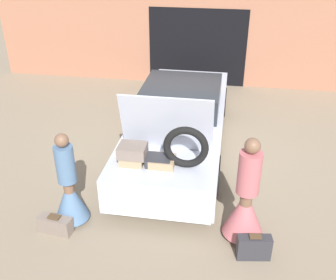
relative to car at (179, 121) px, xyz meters
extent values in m
plane|color=#7F705B|center=(0.00, 0.00, -0.58)|extent=(40.00, 40.00, 0.00)
cube|color=#9E664C|center=(0.00, 3.83, 0.82)|extent=(12.00, 0.12, 2.80)
cube|color=black|center=(0.00, 3.76, 0.52)|extent=(2.80, 0.02, 2.20)
cube|color=#B2B7C6|center=(0.00, 0.00, -0.11)|extent=(1.84, 5.35, 0.59)
cube|color=#1E2328|center=(0.00, 0.32, 0.44)|extent=(1.62, 1.71, 0.50)
cylinder|color=black|center=(-0.85, 1.66, -0.22)|extent=(0.18, 0.72, 0.72)
cylinder|color=black|center=(0.85, 1.66, -0.22)|extent=(0.18, 0.72, 0.72)
cylinder|color=black|center=(-0.85, -1.60, -0.22)|extent=(0.18, 0.72, 0.72)
cylinder|color=black|center=(0.85, -1.60, -0.22)|extent=(0.18, 0.72, 0.72)
cube|color=silver|center=(0.00, -2.72, -0.30)|extent=(1.75, 0.10, 0.12)
cube|color=#B2B7C6|center=(0.00, -1.62, 0.73)|extent=(1.57, 0.33, 1.09)
cube|color=#9E8460|center=(-0.50, -2.05, 0.25)|extent=(0.38, 0.40, 0.12)
cube|color=#2D2D33|center=(-0.06, -2.05, 0.26)|extent=(0.41, 0.34, 0.14)
cube|color=#75665B|center=(-0.50, -2.05, 0.41)|extent=(0.46, 0.37, 0.20)
cube|color=#9E8460|center=(0.00, -2.05, 0.26)|extent=(0.41, 0.38, 0.13)
torus|color=black|center=(0.38, -2.05, 0.56)|extent=(0.73, 0.12, 0.73)
cylinder|color=brown|center=(-1.36, -2.74, -0.19)|extent=(0.16, 0.16, 0.77)
cone|color=slate|center=(-1.36, -2.74, -0.16)|extent=(0.55, 0.55, 0.70)
cylinder|color=slate|center=(-1.36, -2.74, 0.50)|extent=(0.29, 0.29, 0.61)
sphere|color=brown|center=(-1.36, -2.74, 0.91)|extent=(0.21, 0.21, 0.21)
cylinder|color=brown|center=(1.36, -2.67, -0.16)|extent=(0.18, 0.18, 0.83)
cone|color=#B25B60|center=(1.36, -2.67, -0.12)|extent=(0.63, 0.63, 0.75)
cylinder|color=#B25B60|center=(1.36, -2.67, 0.58)|extent=(0.33, 0.33, 0.66)
sphere|color=brown|center=(1.36, -2.67, 1.03)|extent=(0.23, 0.23, 0.23)
cube|color=#75665B|center=(-1.52, -3.05, -0.44)|extent=(0.55, 0.27, 0.27)
cube|color=#4C3823|center=(-1.52, -3.05, -0.29)|extent=(0.20, 0.14, 0.02)
cube|color=#2D2D33|center=(1.51, -3.10, -0.39)|extent=(0.50, 0.24, 0.38)
cube|color=#4C3823|center=(1.51, -3.10, -0.18)|extent=(0.18, 0.12, 0.02)
camera|label=1|loc=(0.97, -7.41, 3.68)|focal=42.00mm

